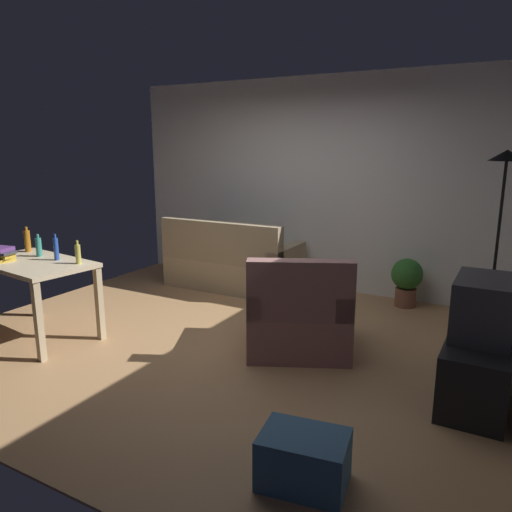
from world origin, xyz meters
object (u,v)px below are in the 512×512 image
storage_box (304,459)px  bottle_amber (27,241)px  book_stack (1,254)px  potted_plant (407,279)px  bottle_blue (56,249)px  couch (231,265)px  tv_stand (477,366)px  armchair (299,317)px  torchiere_lamp (503,194)px  desk (34,272)px  bottle_squat (78,254)px  tv (485,308)px  bottle_tall (39,247)px

storage_box → bottle_amber: size_ratio=1.82×
bottle_amber → book_stack: size_ratio=0.95×
potted_plant → bottle_blue: (-2.82, -2.52, 0.54)m
bottle_amber → couch: bearing=60.1°
tv_stand → armchair: bearing=85.3°
torchiere_lamp → couch: bearing=174.4°
tv_stand → book_stack: 4.31m
couch → desk: couch is taller
armchair → storage_box: (0.76, -1.64, -0.17)m
bottle_squat → bottle_blue: bearing=179.5°
storage_box → book_stack: book_stack is taller
tv → book_stack: (-4.17, -0.93, 0.13)m
desk → potted_plant: size_ratio=2.24×
bottle_amber → bottle_squat: bottle_amber is taller
armchair → bottle_blue: (-2.23, -0.76, 0.55)m
potted_plant → bottle_tall: 4.03m
couch → tv_stand: 3.50m
bottle_squat → book_stack: size_ratio=0.80×
potted_plant → armchair: bearing=-108.5°
bottle_amber → book_stack: (0.16, -0.41, -0.05)m
potted_plant → storage_box: 3.41m
storage_box → tv: bearing=63.6°
armchair → bottle_blue: bottle_blue is taller
desk → bottle_squat: size_ratio=5.78×
torchiere_lamp → armchair: 2.18m
desk → potted_plant: (2.98, 2.67, -0.32)m
tv_stand → bottle_amber: size_ratio=4.18×
bottle_blue → bottle_squat: (0.30, -0.00, -0.02)m
bottle_squat → tv_stand: bearing=10.5°
armchair → bottle_amber: bottle_amber is taller
desk → storage_box: (3.15, -0.73, -0.50)m
potted_plant → storage_box: bearing=-87.2°
desk → storage_box: 3.27m
couch → armchair: bearing=138.1°
potted_plant → bottle_tall: size_ratio=2.53×
desk → bottle_blue: (0.16, 0.15, 0.22)m
tv → storage_box: 1.78m
armchair → bottle_tall: bearing=-9.0°
storage_box → bottle_tall: 3.48m
tv → bottle_squat: bearing=100.5°
bottle_blue → bottle_tall: bearing=174.6°
tv_stand → tv: 0.46m
bottle_amber → tv_stand: bearing=6.9°
couch → desk: size_ratio=1.34×
desk → armchair: 2.58m
storage_box → bottle_blue: bottle_blue is taller
potted_plant → bottle_squat: bottle_squat is taller
potted_plant → bottle_squat: (-2.52, -2.53, 0.53)m
bottle_tall → tv: bearing=8.6°
couch → potted_plant: bearing=-171.9°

